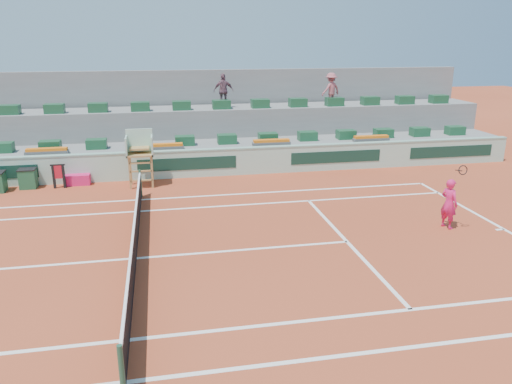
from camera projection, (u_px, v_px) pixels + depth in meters
ground at (136, 258)px, 14.34m from camera, size 90.00×90.00×0.00m
seating_tier_lower at (143, 155)px, 24.18m from camera, size 36.00×4.00×1.20m
seating_tier_upper at (143, 135)px, 25.47m from camera, size 36.00×2.40×2.60m
stadium_back_wall at (142, 113)px, 26.70m from camera, size 36.00×0.40×4.40m
player_bag at (78, 180)px, 21.38m from camera, size 1.02×0.45×0.45m
spectator_mid at (224, 91)px, 25.29m from camera, size 1.02×0.44×1.73m
spectator_right at (331, 89)px, 26.17m from camera, size 1.26×1.00×1.70m
court_lines at (136, 258)px, 14.33m from camera, size 23.89×11.09×0.01m
tennis_net at (135, 242)px, 14.18m from camera, size 0.10×11.97×1.10m
advertising_hoarding at (142, 165)px, 22.11m from camera, size 36.00×0.34×1.26m
umpire_chair at (140, 150)px, 20.90m from camera, size 1.10×0.90×2.40m
seat_row_lower at (141, 142)px, 23.09m from camera, size 32.90×0.60×0.44m
seat_row_upper at (140, 106)px, 24.46m from camera, size 32.90×0.60×0.44m
flower_planters at (106, 149)px, 22.10m from camera, size 26.80×0.36×0.28m
drink_cooler_a at (28, 178)px, 20.86m from camera, size 0.69×0.60×0.84m
towel_rack at (58, 174)px, 20.82m from camera, size 0.59×0.10×1.03m
tennis_player at (449, 203)px, 16.40m from camera, size 0.59×0.92×2.28m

